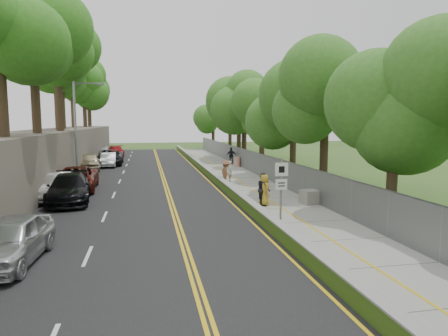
% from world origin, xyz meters
% --- Properties ---
extents(ground, '(140.00, 140.00, 0.00)m').
position_xyz_m(ground, '(0.00, 0.00, 0.00)').
color(ground, '#33511E').
rests_on(ground, ground).
extents(road, '(11.20, 66.00, 0.04)m').
position_xyz_m(road, '(-5.40, 15.00, 0.02)').
color(road, black).
rests_on(road, ground).
extents(sidewalk, '(4.20, 66.00, 0.05)m').
position_xyz_m(sidewalk, '(2.55, 15.00, 0.03)').
color(sidewalk, gray).
rests_on(sidewalk, ground).
extents(jersey_barrier, '(0.42, 66.00, 0.60)m').
position_xyz_m(jersey_barrier, '(0.25, 15.00, 0.30)').
color(jersey_barrier, '#86EB2C').
rests_on(jersey_barrier, ground).
extents(rock_embankment, '(5.00, 66.00, 4.00)m').
position_xyz_m(rock_embankment, '(-13.50, 15.00, 2.00)').
color(rock_embankment, '#595147').
rests_on(rock_embankment, ground).
extents(chainlink_fence, '(0.04, 66.00, 2.00)m').
position_xyz_m(chainlink_fence, '(4.65, 15.00, 1.00)').
color(chainlink_fence, slate).
rests_on(chainlink_fence, ground).
extents(trees_embankment, '(6.40, 66.00, 13.00)m').
position_xyz_m(trees_embankment, '(-13.00, 15.00, 10.50)').
color(trees_embankment, '#3B8623').
rests_on(trees_embankment, rock_embankment).
extents(trees_fenceside, '(7.00, 66.00, 14.00)m').
position_xyz_m(trees_fenceside, '(7.00, 15.00, 7.00)').
color(trees_fenceside, '#43822A').
rests_on(trees_fenceside, ground).
extents(streetlight, '(2.52, 0.22, 8.00)m').
position_xyz_m(streetlight, '(-10.46, 14.00, 4.64)').
color(streetlight, gray).
rests_on(streetlight, ground).
extents(signpost, '(0.62, 0.09, 3.10)m').
position_xyz_m(signpost, '(1.05, -3.02, 1.96)').
color(signpost, gray).
rests_on(signpost, sidewalk).
extents(construction_barrel, '(0.61, 0.61, 1.00)m').
position_xyz_m(construction_barrel, '(4.30, 20.23, 0.55)').
color(construction_barrel, '#DA4B27').
rests_on(construction_barrel, sidewalk).
extents(concrete_block, '(1.33, 1.10, 0.79)m').
position_xyz_m(concrete_block, '(4.30, 0.96, 0.44)').
color(concrete_block, gray).
rests_on(concrete_block, sidewalk).
extents(car_0, '(2.23, 4.82, 1.60)m').
position_xyz_m(car_0, '(-9.61, -6.29, 0.84)').
color(car_0, '#B3B3B8').
rests_on(car_0, road).
extents(car_1, '(1.79, 4.92, 1.61)m').
position_xyz_m(car_1, '(-10.60, 5.26, 0.85)').
color(car_1, beige).
rests_on(car_1, road).
extents(car_2, '(2.96, 6.00, 1.64)m').
position_xyz_m(car_2, '(-9.87, 8.07, 0.86)').
color(car_2, maroon).
rests_on(car_2, road).
extents(car_3, '(2.86, 5.91, 1.66)m').
position_xyz_m(car_3, '(-9.57, 4.07, 0.87)').
color(car_3, black).
rests_on(car_3, road).
extents(car_4, '(2.44, 5.04, 1.66)m').
position_xyz_m(car_4, '(-10.49, 19.95, 0.87)').
color(car_4, tan).
rests_on(car_4, road).
extents(car_5, '(1.79, 4.47, 1.45)m').
position_xyz_m(car_5, '(-9.00, 22.95, 0.76)').
color(car_5, silver).
rests_on(car_5, road).
extents(car_6, '(2.82, 5.97, 1.65)m').
position_xyz_m(car_6, '(-9.00, 24.55, 0.86)').
color(car_6, black).
rests_on(car_6, road).
extents(car_7, '(2.19, 5.31, 1.54)m').
position_xyz_m(car_7, '(-9.00, 32.84, 0.81)').
color(car_7, maroon).
rests_on(car_7, road).
extents(car_8, '(1.97, 4.63, 1.56)m').
position_xyz_m(car_8, '(-10.60, 34.02, 0.82)').
color(car_8, '#B3B3B8').
rests_on(car_8, road).
extents(painter_0, '(0.71, 0.97, 1.81)m').
position_xyz_m(painter_0, '(1.45, 1.00, 0.95)').
color(painter_0, gold).
rests_on(painter_0, sidewalk).
extents(painter_1, '(0.39, 0.60, 1.64)m').
position_xyz_m(painter_1, '(1.45, 10.30, 0.87)').
color(painter_1, beige).
rests_on(painter_1, sidewalk).
extents(painter_2, '(0.82, 0.99, 1.85)m').
position_xyz_m(painter_2, '(1.45, 1.10, 0.98)').
color(painter_2, black).
rests_on(painter_2, sidewalk).
extents(painter_3, '(0.96, 1.33, 1.85)m').
position_xyz_m(painter_3, '(0.75, 8.52, 0.97)').
color(painter_3, brown).
rests_on(painter_3, sidewalk).
extents(person_far, '(1.10, 0.47, 1.87)m').
position_xyz_m(person_far, '(4.20, 22.70, 0.99)').
color(person_far, black).
rests_on(person_far, sidewalk).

